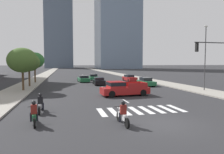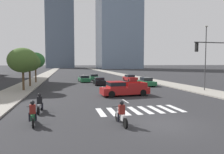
% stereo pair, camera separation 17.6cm
% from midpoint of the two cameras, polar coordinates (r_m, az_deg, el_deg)
% --- Properties ---
extents(ground_plane, '(800.00, 800.00, 0.00)m').
position_cam_midpoint_polar(ground_plane, '(13.28, 13.65, -12.56)').
color(ground_plane, '#28282B').
extents(sidewalk_east, '(4.00, 260.00, 0.15)m').
position_cam_midpoint_polar(sidewalk_east, '(45.19, 10.12, -0.88)').
color(sidewalk_east, gray).
rests_on(sidewalk_east, ground).
extents(sidewalk_west, '(4.00, 260.00, 0.15)m').
position_cam_midpoint_polar(sidewalk_west, '(41.98, -21.69, -1.44)').
color(sidewalk_west, gray).
rests_on(sidewalk_west, ground).
extents(crosswalk_near, '(6.75, 2.81, 0.01)m').
position_cam_midpoint_polar(crosswalk_near, '(16.65, 7.67, -9.12)').
color(crosswalk_near, silver).
rests_on(crosswalk_near, ground).
extents(lane_divider_center, '(0.14, 50.00, 0.01)m').
position_cam_midpoint_polar(lane_divider_center, '(43.70, -5.51, -1.09)').
color(lane_divider_center, silver).
rests_on(lane_divider_center, ground).
extents(motorcycle_lead, '(0.70, 2.09, 1.49)m').
position_cam_midpoint_polar(motorcycle_lead, '(16.56, -19.55, -7.32)').
color(motorcycle_lead, black).
rests_on(motorcycle_lead, ground).
extents(motorcycle_trailing, '(0.71, 2.09, 1.49)m').
position_cam_midpoint_polar(motorcycle_trailing, '(13.53, -21.27, -9.86)').
color(motorcycle_trailing, black).
rests_on(motorcycle_trailing, ground).
extents(motorcycle_third, '(0.70, 2.07, 1.49)m').
position_cam_midpoint_polar(motorcycle_third, '(12.61, 2.61, -10.59)').
color(motorcycle_third, black).
rests_on(motorcycle_third, ground).
extents(pickup_truck, '(5.66, 2.42, 1.67)m').
position_cam_midpoint_polar(pickup_truck, '(23.59, 2.77, -3.27)').
color(pickup_truck, maroon).
rests_on(pickup_truck, ground).
extents(sedan_black_0, '(1.87, 4.50, 1.29)m').
position_cam_midpoint_polar(sedan_black_0, '(35.84, -3.84, -1.19)').
color(sedan_black_0, black).
rests_on(sedan_black_0, ground).
extents(sedan_green_1, '(1.84, 4.63, 1.35)m').
position_cam_midpoint_polar(sedan_green_1, '(34.87, 9.31, -1.34)').
color(sedan_green_1, '#1E6038').
rests_on(sedan_green_1, ground).
extents(sedan_red_2, '(2.09, 4.46, 1.31)m').
position_cam_midpoint_polar(sedan_red_2, '(43.38, 4.76, -0.31)').
color(sedan_red_2, maroon).
rests_on(sedan_red_2, ground).
extents(sedan_green_3, '(1.90, 4.26, 1.30)m').
position_cam_midpoint_polar(sedan_green_3, '(46.27, -5.28, -0.08)').
color(sedan_green_3, '#1E6038').
rests_on(sedan_green_3, ground).
extents(sedan_green_4, '(2.18, 4.71, 1.30)m').
position_cam_midpoint_polar(sedan_green_4, '(41.55, -8.08, -0.53)').
color(sedan_green_4, '#1E6038').
rests_on(sedan_green_4, ground).
extents(traffic_signal_near, '(5.26, 0.28, 5.98)m').
position_cam_midpoint_polar(traffic_signal_near, '(22.92, 28.11, 4.77)').
color(traffic_signal_near, '#333335').
rests_on(traffic_signal_near, sidewalk_east).
extents(street_lamp_east, '(0.50, 0.24, 8.53)m').
position_cam_midpoint_polar(street_lamp_east, '(29.86, 24.39, 5.98)').
color(street_lamp_east, '#3F3F42').
rests_on(street_lamp_east, sidewalk_east).
extents(street_tree_nearest, '(3.87, 3.87, 5.64)m').
position_cam_midpoint_polar(street_tree_nearest, '(29.60, -23.84, 4.29)').
color(street_tree_nearest, '#4C3823').
rests_on(street_tree_nearest, sidewalk_west).
extents(street_tree_second, '(3.35, 3.35, 5.18)m').
position_cam_midpoint_polar(street_tree_second, '(34.68, -22.26, 3.81)').
color(street_tree_second, '#4C3823').
rests_on(street_tree_second, sidewalk_west).
extents(street_tree_third, '(3.51, 3.51, 5.64)m').
position_cam_midpoint_polar(street_tree_third, '(41.13, -20.85, 4.34)').
color(street_tree_third, '#4C3823').
rests_on(street_tree_third, sidewalk_west).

